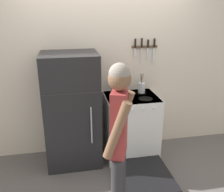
{
  "coord_description": "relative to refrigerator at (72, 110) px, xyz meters",
  "views": [
    {
      "loc": [
        -0.59,
        -3.48,
        2.12
      ],
      "look_at": [
        -0.01,
        -0.46,
        1.01
      ],
      "focal_mm": 40.0,
      "sensor_mm": 36.0,
      "label": 1
    }
  ],
  "objects": [
    {
      "name": "person",
      "position": [
        0.38,
        -1.23,
        0.18
      ],
      "size": [
        0.35,
        0.4,
        1.69
      ],
      "rotation": [
        0.0,
        0.0,
        1.22
      ],
      "color": "#2D2D30",
      "rests_on": "ground_plane"
    },
    {
      "name": "utensil_jar",
      "position": [
        1.02,
        0.12,
        0.23
      ],
      "size": [
        0.1,
        0.1,
        0.29
      ],
      "color": "silver",
      "rests_on": "stove_range"
    },
    {
      "name": "tea_kettle",
      "position": [
        0.68,
        0.12,
        0.23
      ],
      "size": [
        0.22,
        0.18,
        0.25
      ],
      "color": "silver",
      "rests_on": "stove_range"
    },
    {
      "name": "wall_knife_strip",
      "position": [
        1.09,
        0.29,
        0.79
      ],
      "size": [
        0.38,
        0.03,
        0.36
      ],
      "color": "brown"
    },
    {
      "name": "refrigerator",
      "position": [
        0.0,
        0.0,
        0.0
      ],
      "size": [
        0.73,
        0.63,
        1.57
      ],
      "color": "black",
      "rests_on": "ground_plane"
    },
    {
      "name": "ground_plane",
      "position": [
        0.53,
        0.3,
        -0.78
      ],
      "size": [
        14.0,
        14.0,
        0.0
      ],
      "primitive_type": "plane",
      "color": "#5B5654"
    },
    {
      "name": "stove_range",
      "position": [
        0.83,
        -0.04,
        -0.32
      ],
      "size": [
        0.73,
        1.37,
        0.93
      ],
      "color": "white",
      "rests_on": "ground_plane"
    },
    {
      "name": "wall_back",
      "position": [
        0.53,
        0.33,
        0.49
      ],
      "size": [
        10.0,
        0.06,
        2.55
      ],
      "color": "beige",
      "rests_on": "ground_plane"
    },
    {
      "name": "dutch_oven_pot",
      "position": [
        0.67,
        -0.13,
        0.21
      ],
      "size": [
        0.3,
        0.26,
        0.15
      ],
      "color": "red",
      "rests_on": "stove_range"
    }
  ]
}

